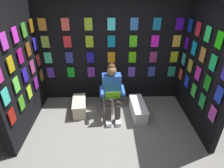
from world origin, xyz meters
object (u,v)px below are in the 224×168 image
Objects in this scene: person_reading at (112,91)px; comic_longbox_near at (138,109)px; toilet at (111,97)px; comic_longbox_far at (79,106)px.

comic_longbox_near is at bearing 171.66° from person_reading.
comic_longbox_near is (-0.59, 0.28, -0.17)m from toilet.
person_reading reaches higher than comic_longbox_far.
toilet reaches higher than comic_longbox_near.
person_reading is at bearing -8.80° from comic_longbox_near.
toilet is 0.67m from comic_longbox_near.
toilet is at bearing -28.83° from comic_longbox_near.
person_reading is at bearing 166.51° from comic_longbox_far.
comic_longbox_far is at bearing -10.57° from person_reading.
person_reading reaches higher than toilet.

